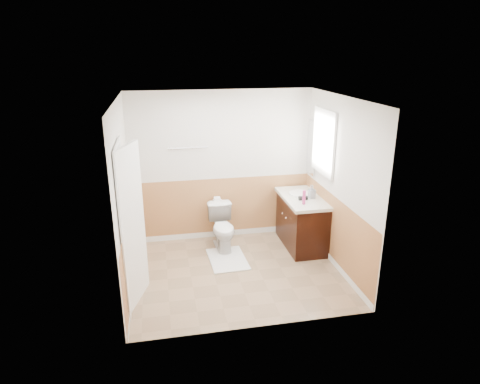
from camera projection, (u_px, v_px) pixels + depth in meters
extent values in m
plane|color=#8C7051|center=(237.00, 272.00, 6.13)|extent=(3.00, 3.00, 0.00)
plane|color=white|center=(236.00, 98.00, 5.32)|extent=(3.00, 3.00, 0.00)
plane|color=silver|center=(222.00, 167.00, 6.93)|extent=(3.00, 0.00, 3.00)
plane|color=silver|center=(259.00, 229.00, 4.52)|extent=(3.00, 0.00, 3.00)
plane|color=silver|center=(123.00, 199.00, 5.45)|extent=(0.00, 3.00, 3.00)
plane|color=silver|center=(339.00, 185.00, 6.00)|extent=(0.00, 3.00, 3.00)
plane|color=#C1824D|center=(222.00, 209.00, 7.16)|extent=(3.00, 0.00, 3.00)
plane|color=#C1824D|center=(258.00, 289.00, 4.77)|extent=(3.00, 0.00, 3.00)
plane|color=#C1824D|center=(129.00, 250.00, 5.69)|extent=(0.00, 2.60, 2.60)
plane|color=#C1824D|center=(334.00, 233.00, 6.24)|extent=(0.00, 2.60, 2.60)
imported|color=white|center=(223.00, 228.00, 6.77)|extent=(0.43, 0.71, 0.71)
cube|color=white|center=(228.00, 259.00, 6.48)|extent=(0.58, 0.82, 0.02)
cube|color=black|center=(302.00, 223.00, 6.85)|extent=(0.55, 1.10, 0.80)
sphere|color=white|center=(286.00, 218.00, 6.65)|extent=(0.03, 0.03, 0.03)
sphere|color=silver|center=(283.00, 213.00, 6.84)|extent=(0.03, 0.03, 0.03)
cube|color=white|center=(302.00, 198.00, 6.71)|extent=(0.60, 1.15, 0.05)
cylinder|color=white|center=(300.00, 193.00, 6.84)|extent=(0.36, 0.36, 0.02)
cylinder|color=silver|center=(311.00, 189.00, 6.85)|extent=(0.02, 0.02, 0.14)
cylinder|color=#C03177|center=(304.00, 197.00, 6.36)|extent=(0.05, 0.05, 0.22)
imported|color=gray|center=(312.00, 192.00, 6.62)|extent=(0.10, 0.10, 0.21)
cylinder|color=black|center=(303.00, 198.00, 6.55)|extent=(0.14, 0.07, 0.07)
cylinder|color=black|center=(299.00, 198.00, 6.63)|extent=(0.03, 0.03, 0.07)
cube|color=silver|center=(311.00, 148.00, 6.92)|extent=(0.02, 0.35, 0.90)
cube|color=white|center=(324.00, 142.00, 6.38)|extent=(0.04, 0.80, 1.00)
cube|color=white|center=(325.00, 142.00, 6.38)|extent=(0.01, 0.70, 0.90)
cube|color=white|center=(131.00, 228.00, 5.12)|extent=(0.29, 0.78, 2.04)
cube|color=white|center=(125.00, 228.00, 5.11)|extent=(0.02, 0.92, 2.10)
sphere|color=silver|center=(137.00, 222.00, 5.46)|extent=(0.06, 0.06, 0.06)
cylinder|color=silver|center=(188.00, 148.00, 6.67)|extent=(0.62, 0.02, 0.02)
cylinder|color=silver|center=(217.00, 200.00, 7.02)|extent=(0.14, 0.02, 0.02)
cylinder|color=white|center=(217.00, 200.00, 7.02)|extent=(0.10, 0.11, 0.11)
cube|color=white|center=(217.00, 206.00, 7.06)|extent=(0.10, 0.01, 0.16)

